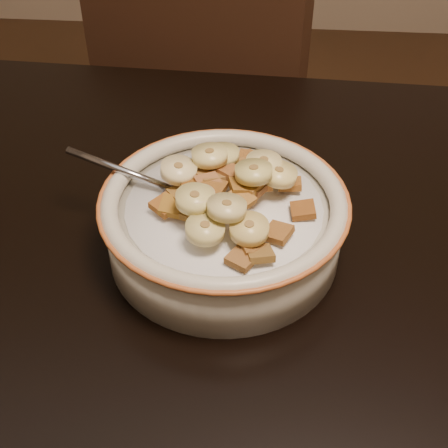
{
  "coord_description": "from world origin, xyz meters",
  "views": [
    {
      "loc": [
        0.22,
        -0.29,
        1.14
      ],
      "look_at": [
        0.19,
        0.12,
        0.78
      ],
      "focal_mm": 50.0,
      "sensor_mm": 36.0,
      "label": 1
    }
  ],
  "objects": [
    {
      "name": "cereal_square_25",
      "position": [
        0.21,
        0.06,
        0.81
      ],
      "size": [
        0.03,
        0.03,
        0.01
      ],
      "primitive_type": "cube",
      "rotation": [
        0.24,
        -0.02,
        1.96
      ],
      "color": "brown",
      "rests_on": "milk"
    },
    {
      "name": "cereal_square_17",
      "position": [
        0.2,
        0.18,
        0.81
      ],
      "size": [
        0.02,
        0.02,
        0.01
      ],
      "primitive_type": "cube",
      "rotation": [
        0.02,
        -0.15,
        1.44
      ],
      "color": "#94581C",
      "rests_on": "milk"
    },
    {
      "name": "cereal_bowl",
      "position": [
        0.19,
        0.12,
        0.77
      ],
      "size": [
        0.2,
        0.2,
        0.05
      ],
      "primitive_type": "cylinder",
      "color": "beige",
      "rests_on": "table"
    },
    {
      "name": "cereal_square_24",
      "position": [
        0.17,
        0.15,
        0.82
      ],
      "size": [
        0.02,
        0.02,
        0.01
      ],
      "primitive_type": "cube",
      "rotation": [
        0.19,
        0.12,
        1.56
      ],
      "color": "brown",
      "rests_on": "milk"
    },
    {
      "name": "cereal_square_5",
      "position": [
        0.19,
        0.14,
        0.82
      ],
      "size": [
        0.03,
        0.03,
        0.01
      ],
      "primitive_type": "cube",
      "rotation": [
        0.2,
        0.1,
        2.37
      ],
      "color": "#9A582A",
      "rests_on": "milk"
    },
    {
      "name": "banana_slice_7",
      "position": [
        0.16,
        0.09,
        0.83
      ],
      "size": [
        0.04,
        0.04,
        0.01
      ],
      "primitive_type": "cylinder",
      "rotation": [
        0.05,
        0.02,
        0.53
      ],
      "color": "#F0E07E",
      "rests_on": "milk"
    },
    {
      "name": "banana_slice_10",
      "position": [
        0.22,
        0.15,
        0.82
      ],
      "size": [
        0.04,
        0.04,
        0.01
      ],
      "primitive_type": "cylinder",
      "rotation": [
        0.04,
        -0.01,
        1.73
      ],
      "color": "beige",
      "rests_on": "milk"
    },
    {
      "name": "cereal_square_16",
      "position": [
        0.2,
        0.12,
        0.82
      ],
      "size": [
        0.03,
        0.02,
        0.01
      ],
      "primitive_type": "cube",
      "rotation": [
        0.18,
        0.07,
        1.82
      ],
      "color": "brown",
      "rests_on": "milk"
    },
    {
      "name": "banana_slice_5",
      "position": [
        0.21,
        0.12,
        0.83
      ],
      "size": [
        0.04,
        0.04,
        0.01
      ],
      "primitive_type": "cylinder",
      "rotation": [
        0.09,
        0.06,
        3.0
      ],
      "color": "#DDD070",
      "rests_on": "milk"
    },
    {
      "name": "spoon",
      "position": [
        0.15,
        0.13,
        0.8
      ],
      "size": [
        0.06,
        0.05,
        0.01
      ],
      "primitive_type": "ellipsoid",
      "rotation": [
        0.0,
        0.0,
        4.44
      ],
      "color": "#9CA1AD",
      "rests_on": "cereal_bowl"
    },
    {
      "name": "chair",
      "position": [
        0.08,
        0.5,
        0.46
      ],
      "size": [
        0.54,
        0.54,
        0.93
      ],
      "primitive_type": "cube",
      "rotation": [
        0.0,
        0.0,
        -0.39
      ],
      "color": "black",
      "rests_on": "floor"
    },
    {
      "name": "banana_slice_9",
      "position": [
        0.17,
        0.07,
        0.82
      ],
      "size": [
        0.04,
        0.04,
        0.01
      ],
      "primitive_type": "cylinder",
      "rotation": [
        0.06,
        0.03,
        0.86
      ],
      "color": "#DFCE7A",
      "rests_on": "milk"
    },
    {
      "name": "cereal_square_1",
      "position": [
        0.16,
        0.12,
        0.82
      ],
      "size": [
        0.03,
        0.03,
        0.01
      ],
      "primitive_type": "cube",
      "rotation": [
        -0.11,
        0.09,
        1.22
      ],
      "color": "brown",
      "rests_on": "milk"
    },
    {
      "name": "cereal_square_2",
      "position": [
        0.2,
        0.18,
        0.81
      ],
      "size": [
        0.03,
        0.03,
        0.01
      ],
      "primitive_type": "cube",
      "rotation": [
        -0.13,
        -0.07,
        2.16
      ],
      "color": "brown",
      "rests_on": "milk"
    },
    {
      "name": "banana_slice_6",
      "position": [
        0.18,
        0.17,
        0.82
      ],
      "size": [
        0.03,
        0.03,
        0.01
      ],
      "primitive_type": "cylinder",
      "rotation": [
        -0.02,
        0.07,
        1.64
      ],
      "color": "#CFC268",
      "rests_on": "milk"
    },
    {
      "name": "cereal_square_7",
      "position": [
        0.17,
        0.1,
        0.82
      ],
      "size": [
        0.02,
        0.02,
        0.01
      ],
      "primitive_type": "cube",
      "rotation": [
        0.2,
        0.11,
        1.47
      ],
      "color": "brown",
      "rests_on": "milk"
    },
    {
      "name": "banana_slice_2",
      "position": [
        0.19,
        0.08,
        0.83
      ],
      "size": [
        0.04,
        0.04,
        0.02
      ],
      "primitive_type": "cylinder",
      "rotation": [
        -0.11,
        0.09,
        0.2
      ],
      "color": "beige",
      "rests_on": "milk"
    },
    {
      "name": "cereal_square_6",
      "position": [
        0.16,
        0.11,
        0.82
      ],
      "size": [
        0.03,
        0.03,
        0.01
      ],
      "primitive_type": "cube",
      "rotation": [
        -0.03,
        -0.03,
        2.75
      ],
      "color": "brown",
      "rests_on": "milk"
    },
    {
      "name": "milk",
      "position": [
        0.19,
        0.12,
        0.8
      ],
      "size": [
        0.17,
        0.17,
        0.0
      ],
      "primitive_type": "cylinder",
      "color": "white",
      "rests_on": "cereal_bowl"
    },
    {
      "name": "cereal_square_14",
      "position": [
        0.15,
        0.12,
        0.81
      ],
      "size": [
        0.03,
        0.03,
        0.01
      ],
      "primitive_type": "cube",
      "rotation": [
        -0.16,
        -0.04,
        0.61
      ],
      "color": "olive",
      "rests_on": "milk"
    },
    {
      "name": "cereal_square_15",
      "position": [
        0.24,
        0.15,
        0.81
      ],
      "size": [
        0.02,
        0.02,
        0.01
      ],
      "primitive_type": "cube",
      "rotation": [
        -0.23,
        -0.06,
        0.02
      ],
      "color": "#93571D",
      "rests_on": "milk"
    },
    {
      "name": "cereal_square_21",
      "position": [
        0.2,
        0.1,
        0.82
      ],
      "size": [
        0.03,
        0.03,
        0.01
      ],
      "primitive_type": "cube",
      "rotation": [
        0.18,
        -0.06,
        0.84
      ],
      "color": "olive",
      "rests_on": "milk"
    },
    {
      "name": "banana_slice_1",
      "position": [
        0.15,
        0.13,
        0.82
      ],
      "size": [
        0.04,
        0.04,
        0.01
      ],
      "primitive_type": "cylinder",
      "rotation": [
        0.14,
        0.02,
        1.12
      ],
      "color": "beige",
      "rests_on": "milk"
    },
    {
      "name": "cereal_square_27",
      "position": [
        0.14,
        0.1,
        0.81
      ],
      "size": [
        0.02,
        0.02,
        0.01
      ],
      "primitive_type": "cube",
      "rotation": [
        0.12,
        -0.15,
        1.45
      ],
      "color": "#8E5D18",
      "rests_on": "milk"
    },
    {
      "name": "cereal_square_12",
      "position": [
        0.17,
        0.12,
        0.82
      ],
      "size": [
        0.03,
        0.03,
        0.01
      ],
      "primitive_type": "cube",
      "rotation": [
        0.05,
        -0.09,
        2.07
      ],
      "color": "brown",
      "rests_on": "milk"
    },
    {
      "name": "cereal_square_8",
      "position": [
        0.25,
        0.11,
        0.81
      ],
      "size": [
        0.02,
        0.02,
        0.01
      ],
      "primitive_type": "cube",
      "rotation": [
        -0.16,
        0.02,
        1.67
      ],
      "color": "brown",
      "rests_on": "milk"
    },
    {
      "name": "cereal_square_10",
      "position": [
        0.22,
        0.14,
        0.81
      ],
      "size": [
        0.02,
        0.02,
        0.01
      ],
      "primitive_type": "cube",
      "rotation": [
        -0.03,
        -0.12,
        0.08
      ],
      "color": "#9C6229",
      "rests_on": "milk"
    },
    {
      "name": "cereal_square_4",
      "position": [
        0.23,
        0.08,
        0.81
      ],
      "size": [
        0.03,
        0.03,
        0.01
      ],
      "primitive_type": "cube",
      "rotation": [
        -0.07,
        0.16,
        2.65
      ],
      "color": "brown",
      "rests_on": "milk"
    },
    {
      "name": "cereal_square_0",
      "position": [
        0.16,
        0.17,
        0.81
      ],
      "size": [
        0.02,
        0.02,
        0.01
      ],
      "primitive_type": "cube",
      "rotation": [
        0.05,
        -0.05,
        1.7
      ],
      "color": "#915620",
      "rests_on": "milk"
    },
    {
      "name": "cereal_square_19",
      "position": [
        0.18,
        0.15,
        0.81
      ],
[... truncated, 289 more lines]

